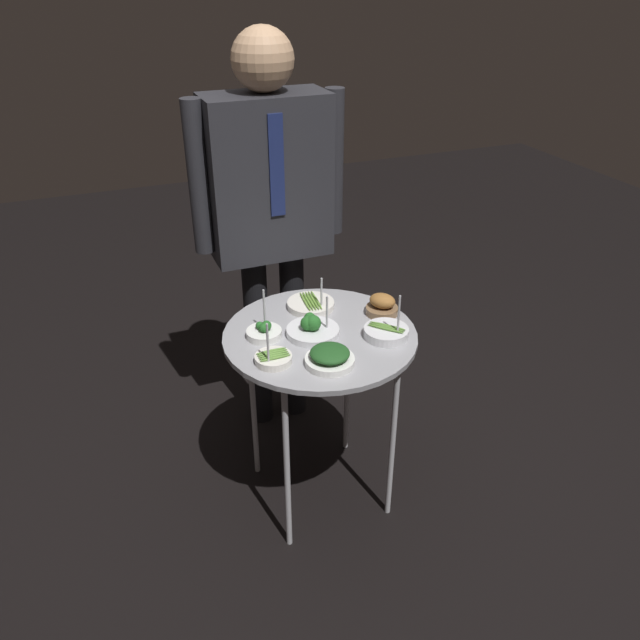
% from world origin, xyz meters
% --- Properties ---
extents(ground_plane, '(8.00, 8.00, 0.00)m').
position_xyz_m(ground_plane, '(0.00, 0.00, 0.00)').
color(ground_plane, black).
extents(serving_cart, '(0.64, 0.64, 0.71)m').
position_xyz_m(serving_cart, '(0.00, 0.00, 0.65)').
color(serving_cart, '#939399').
rests_on(serving_cart, ground_plane).
extents(bowl_broccoli_center, '(0.17, 0.17, 0.14)m').
position_xyz_m(bowl_broccoli_center, '(-0.03, 0.00, 0.73)').
color(bowl_broccoli_center, silver).
rests_on(bowl_broccoli_center, serving_cart).
extents(bowl_roast_mid_left, '(0.11, 0.11, 0.08)m').
position_xyz_m(bowl_roast_mid_left, '(0.25, 0.04, 0.74)').
color(bowl_roast_mid_left, brown).
rests_on(bowl_roast_mid_left, serving_cart).
extents(bowl_asparagus_back_left, '(0.11, 0.11, 0.15)m').
position_xyz_m(bowl_asparagus_back_left, '(-0.19, -0.10, 0.72)').
color(bowl_asparagus_back_left, silver).
rests_on(bowl_asparagus_back_left, serving_cart).
extents(bowl_spinach_front_right, '(0.15, 0.15, 0.06)m').
position_xyz_m(bowl_spinach_front_right, '(-0.04, -0.18, 0.73)').
color(bowl_spinach_front_right, white).
rests_on(bowl_spinach_front_right, serving_cart).
extents(bowl_asparagus_far_rim, '(0.17, 0.17, 0.13)m').
position_xyz_m(bowl_asparagus_far_rim, '(0.03, 0.17, 0.72)').
color(bowl_asparagus_far_rim, silver).
rests_on(bowl_asparagus_far_rim, serving_cart).
extents(bowl_asparagus_back_right, '(0.15, 0.15, 0.16)m').
position_xyz_m(bowl_asparagus_back_right, '(0.19, -0.10, 0.72)').
color(bowl_asparagus_back_right, silver).
rests_on(bowl_asparagus_back_right, serving_cart).
extents(bowl_broccoli_mid_right, '(0.12, 0.12, 0.15)m').
position_xyz_m(bowl_broccoli_mid_right, '(-0.18, 0.05, 0.73)').
color(bowl_broccoli_mid_right, white).
rests_on(bowl_broccoli_mid_right, serving_cart).
extents(waiter_figure, '(0.59, 0.22, 1.59)m').
position_xyz_m(waiter_figure, '(0.00, 0.51, 1.01)').
color(waiter_figure, black).
rests_on(waiter_figure, ground_plane).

